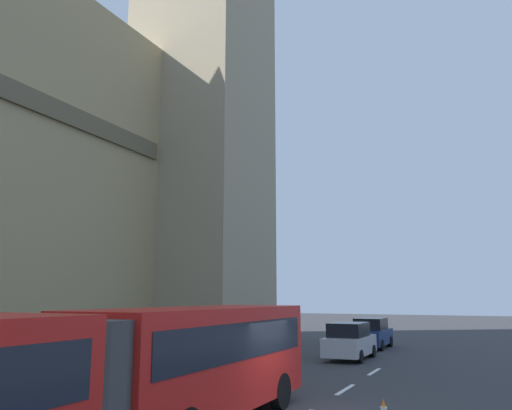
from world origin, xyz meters
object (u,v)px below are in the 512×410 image
Objects in this scene: articulated_bus at (67,379)px; sedan_lead at (350,341)px; sedan_trailing at (372,333)px; traffic_cone_middle at (384,410)px.

sedan_lead is at bearing 0.08° from articulated_bus.
sedan_trailing is 19.03m from traffic_cone_middle.
sedan_lead and sedan_trailing have the same top height.
sedan_lead is 1.00× the size of sedan_trailing.
sedan_lead is at bearing -178.02° from sedan_trailing.
articulated_bus is 19.25m from sedan_lead.
traffic_cone_middle is (6.86, -4.12, -1.46)m from articulated_bus.
traffic_cone_middle is at bearing -166.75° from sedan_trailing.
traffic_cone_middle is at bearing -161.47° from sedan_lead.
sedan_trailing is (6.14, 0.21, 0.00)m from sedan_lead.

